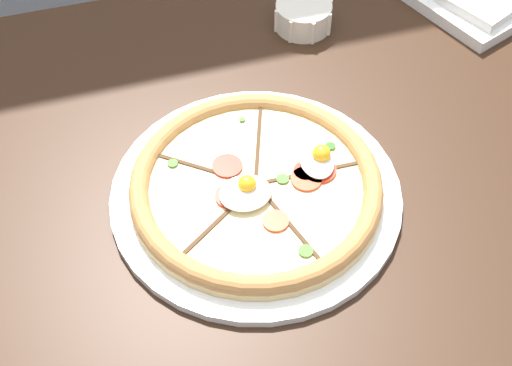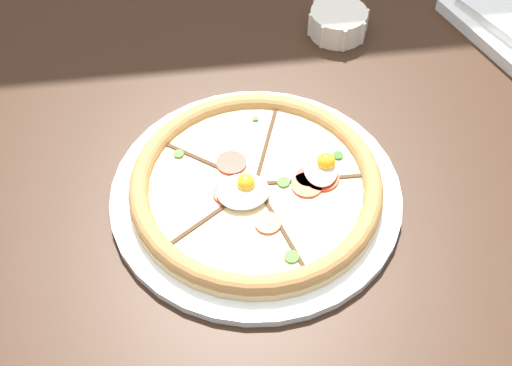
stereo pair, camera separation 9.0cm
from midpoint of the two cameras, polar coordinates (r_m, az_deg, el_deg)
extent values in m
cube|color=#331E11|center=(0.97, -5.84, 0.67)|extent=(1.32, 0.82, 0.03)
cube|color=#331E11|center=(1.64, 13.55, 6.06)|extent=(0.06, 0.06, 0.72)
cylinder|color=white|center=(0.92, -2.80, -1.12)|extent=(0.37, 0.37, 0.01)
cylinder|color=#DBB775|center=(0.91, -2.83, -0.65)|extent=(0.32, 0.32, 0.01)
cylinder|color=beige|center=(0.90, -2.85, -0.36)|extent=(0.28, 0.28, 0.00)
torus|color=#B27A42|center=(0.90, -2.85, -0.31)|extent=(0.32, 0.32, 0.03)
cube|color=#472D19|center=(0.91, 1.46, 0.62)|extent=(0.14, 0.01, 0.00)
cube|color=#472D19|center=(0.94, -2.50, 3.03)|extent=(0.05, 0.13, 0.00)
cube|color=#472D19|center=(0.92, -6.89, 0.94)|extent=(0.11, 0.09, 0.00)
cube|color=#472D19|center=(0.87, -5.88, -3.08)|extent=(0.12, 0.08, 0.00)
cube|color=#472D19|center=(0.86, -0.42, -3.31)|extent=(0.04, 0.14, 0.00)
cylinder|color=red|center=(0.86, -1.39, -3.27)|extent=(0.03, 0.03, 0.00)
cylinder|color=red|center=(0.90, 1.22, 0.14)|extent=(0.04, 0.04, 0.00)
cylinder|color=red|center=(0.89, -4.82, -1.22)|extent=(0.04, 0.04, 0.00)
cylinder|color=red|center=(0.91, 2.24, 0.89)|extent=(0.05, 0.05, 0.00)
cylinder|color=red|center=(0.92, -5.11, 1.18)|extent=(0.04, 0.04, 0.00)
cylinder|color=red|center=(0.91, 1.22, 0.77)|extent=(0.03, 0.03, 0.00)
ellipsoid|color=white|center=(0.91, 2.10, 1.57)|extent=(0.05, 0.06, 0.01)
sphere|color=#F4AD1E|center=(0.91, 2.47, 2.18)|extent=(0.02, 0.02, 0.02)
ellipsoid|color=white|center=(0.88, -3.76, -0.98)|extent=(0.07, 0.06, 0.01)
sphere|color=#F4AD1E|center=(0.88, -3.62, -0.27)|extent=(0.02, 0.02, 0.02)
cylinder|color=#386B23|center=(0.91, 2.32, 0.61)|extent=(0.01, 0.01, 0.00)
cylinder|color=#477A2D|center=(0.93, -9.44, 1.41)|extent=(0.01, 0.01, 0.00)
cylinder|color=#2D5B1E|center=(0.94, 3.27, 2.81)|extent=(0.01, 0.01, 0.00)
cylinder|color=#477A2D|center=(0.84, 0.94, -5.66)|extent=(0.02, 0.02, 0.00)
cylinder|color=#477A2D|center=(0.90, -0.69, 0.17)|extent=(0.02, 0.02, 0.00)
cylinder|color=#477A2D|center=(0.97, -3.76, 4.95)|extent=(0.01, 0.01, 0.00)
cylinder|color=#386B23|center=(0.90, -2.27, -0.20)|extent=(0.01, 0.01, 0.00)
cylinder|color=silver|center=(1.16, 1.55, 13.11)|extent=(0.09, 0.09, 0.04)
cylinder|color=gold|center=(1.15, 1.55, 13.32)|extent=(0.07, 0.07, 0.02)
cylinder|color=silver|center=(1.17, 3.69, 13.47)|extent=(0.01, 0.01, 0.04)
cylinder|color=silver|center=(1.19, 2.57, 14.26)|extent=(0.01, 0.01, 0.04)
cylinder|color=silver|center=(1.17, -0.44, 13.75)|extent=(0.01, 0.01, 0.04)
cylinder|color=silver|center=(1.14, -0.63, 12.73)|extent=(0.01, 0.01, 0.04)
cylinder|color=silver|center=(1.12, 0.48, 11.90)|extent=(0.01, 0.01, 0.04)
cylinder|color=silver|center=(1.12, 2.25, 11.78)|extent=(0.01, 0.01, 0.04)
cylinder|color=silver|center=(1.14, 3.58, 12.44)|extent=(0.01, 0.01, 0.04)
camera|label=1|loc=(0.04, -92.87, -3.49)|focal=50.00mm
camera|label=2|loc=(0.04, 87.13, 3.49)|focal=50.00mm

